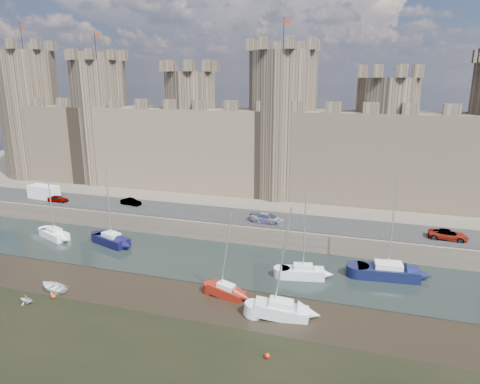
{
  "coord_description": "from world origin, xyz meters",
  "views": [
    {
      "loc": [
        16.39,
        -20.72,
        21.25
      ],
      "look_at": [
        3.05,
        22.0,
        9.44
      ],
      "focal_mm": 32.0,
      "sensor_mm": 36.0,
      "label": 1
    }
  ],
  "objects_px": {
    "car_3": "(448,235)",
    "sailboat_4": "(226,290)",
    "car_1": "(131,202)",
    "van": "(44,192)",
    "sailboat_2": "(303,272)",
    "car_2": "(268,218)",
    "sailboat_5": "(281,310)",
    "sailboat_3": "(388,271)",
    "sailboat_0": "(54,234)",
    "sailboat_1": "(112,239)",
    "car_0": "(58,199)"
  },
  "relations": [
    {
      "from": "car_3",
      "to": "sailboat_4",
      "type": "bearing_deg",
      "value": 130.89
    },
    {
      "from": "car_3",
      "to": "sailboat_4",
      "type": "height_order",
      "value": "sailboat_4"
    },
    {
      "from": "car_1",
      "to": "car_3",
      "type": "height_order",
      "value": "car_3"
    },
    {
      "from": "van",
      "to": "sailboat_2",
      "type": "bearing_deg",
      "value": -8.77
    },
    {
      "from": "car_2",
      "to": "sailboat_5",
      "type": "distance_m",
      "value": 19.57
    },
    {
      "from": "sailboat_3",
      "to": "van",
      "type": "bearing_deg",
      "value": 165.18
    },
    {
      "from": "car_2",
      "to": "van",
      "type": "height_order",
      "value": "van"
    },
    {
      "from": "car_2",
      "to": "van",
      "type": "distance_m",
      "value": 37.46
    },
    {
      "from": "sailboat_0",
      "to": "sailboat_3",
      "type": "distance_m",
      "value": 43.57
    },
    {
      "from": "sailboat_3",
      "to": "sailboat_5",
      "type": "relative_size",
      "value": 1.06
    },
    {
      "from": "car_2",
      "to": "sailboat_1",
      "type": "height_order",
      "value": "sailboat_1"
    },
    {
      "from": "car_0",
      "to": "sailboat_1",
      "type": "distance_m",
      "value": 16.83
    },
    {
      "from": "sailboat_1",
      "to": "sailboat_5",
      "type": "xyz_separation_m",
      "value": [
        25.05,
        -10.65,
        -0.07
      ]
    },
    {
      "from": "car_3",
      "to": "van",
      "type": "xyz_separation_m",
      "value": [
        -59.69,
        0.5,
        0.49
      ]
    },
    {
      "from": "van",
      "to": "sailboat_1",
      "type": "relative_size",
      "value": 0.48
    },
    {
      "from": "car_1",
      "to": "car_2",
      "type": "distance_m",
      "value": 22.15
    },
    {
      "from": "car_0",
      "to": "van",
      "type": "bearing_deg",
      "value": 72.04
    },
    {
      "from": "car_0",
      "to": "sailboat_3",
      "type": "xyz_separation_m",
      "value": [
        49.34,
        -7.21,
        -2.2
      ]
    },
    {
      "from": "car_0",
      "to": "car_2",
      "type": "relative_size",
      "value": 0.71
    },
    {
      "from": "van",
      "to": "sailboat_5",
      "type": "distance_m",
      "value": 47.55
    },
    {
      "from": "sailboat_0",
      "to": "sailboat_3",
      "type": "xyz_separation_m",
      "value": [
        43.56,
        0.79,
        0.13
      ]
    },
    {
      "from": "car_0",
      "to": "car_1",
      "type": "xyz_separation_m",
      "value": [
        11.87,
        1.94,
        -0.01
      ]
    },
    {
      "from": "car_1",
      "to": "van",
      "type": "relative_size",
      "value": 0.66
    },
    {
      "from": "car_1",
      "to": "car_2",
      "type": "xyz_separation_m",
      "value": [
        22.07,
        -1.9,
        0.12
      ]
    },
    {
      "from": "car_3",
      "to": "van",
      "type": "relative_size",
      "value": 0.88
    },
    {
      "from": "sailboat_0",
      "to": "sailboat_3",
      "type": "height_order",
      "value": "sailboat_3"
    },
    {
      "from": "sailboat_0",
      "to": "sailboat_4",
      "type": "xyz_separation_m",
      "value": [
        27.92,
        -8.33,
        -0.05
      ]
    },
    {
      "from": "car_1",
      "to": "car_3",
      "type": "distance_m",
      "value": 44.33
    },
    {
      "from": "car_3",
      "to": "sailboat_0",
      "type": "relative_size",
      "value": 0.5
    },
    {
      "from": "sailboat_4",
      "to": "car_0",
      "type": "bearing_deg",
      "value": 165.6
    },
    {
      "from": "sailboat_3",
      "to": "sailboat_5",
      "type": "height_order",
      "value": "sailboat_3"
    },
    {
      "from": "car_2",
      "to": "sailboat_0",
      "type": "distance_m",
      "value": 29.4
    },
    {
      "from": "sailboat_1",
      "to": "sailboat_3",
      "type": "distance_m",
      "value": 34.61
    },
    {
      "from": "van",
      "to": "sailboat_3",
      "type": "distance_m",
      "value": 53.55
    },
    {
      "from": "sailboat_3",
      "to": "sailboat_4",
      "type": "bearing_deg",
      "value": -155.75
    },
    {
      "from": "sailboat_1",
      "to": "car_2",
      "type": "bearing_deg",
      "value": 41.72
    },
    {
      "from": "sailboat_1",
      "to": "car_3",
      "type": "bearing_deg",
      "value": 30.81
    },
    {
      "from": "sailboat_2",
      "to": "sailboat_3",
      "type": "xyz_separation_m",
      "value": [
        8.93,
        2.76,
        0.06
      ]
    },
    {
      "from": "car_1",
      "to": "van",
      "type": "height_order",
      "value": "van"
    },
    {
      "from": "van",
      "to": "sailboat_0",
      "type": "xyz_separation_m",
      "value": [
        9.28,
        -9.0,
        -2.88
      ]
    },
    {
      "from": "car_1",
      "to": "car_3",
      "type": "xyz_separation_m",
      "value": [
        44.31,
        -1.44,
        0.07
      ]
    },
    {
      "from": "car_0",
      "to": "car_2",
      "type": "distance_m",
      "value": 33.95
    },
    {
      "from": "sailboat_3",
      "to": "sailboat_4",
      "type": "distance_m",
      "value": 18.11
    },
    {
      "from": "car_0",
      "to": "sailboat_4",
      "type": "height_order",
      "value": "sailboat_4"
    },
    {
      "from": "van",
      "to": "car_1",
      "type": "bearing_deg",
      "value": 8.76
    },
    {
      "from": "car_1",
      "to": "sailboat_4",
      "type": "relative_size",
      "value": 0.37
    },
    {
      "from": "car_1",
      "to": "sailboat_3",
      "type": "height_order",
      "value": "sailboat_3"
    },
    {
      "from": "car_1",
      "to": "sailboat_0",
      "type": "bearing_deg",
      "value": 157.8
    },
    {
      "from": "car_1",
      "to": "car_0",
      "type": "bearing_deg",
      "value": 108.59
    },
    {
      "from": "sailboat_1",
      "to": "sailboat_2",
      "type": "relative_size",
      "value": 1.07
    }
  ]
}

